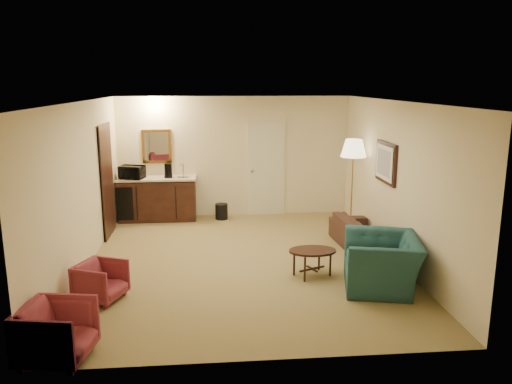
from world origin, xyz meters
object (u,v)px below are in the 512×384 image
rose_chair_far (56,330)px  teal_armchair (382,254)px  microwave (132,171)px  coffee_table (312,263)px  sofa (365,230)px  wetbar_cabinet (158,199)px  floor_lamp (352,186)px  waste_bin (221,211)px  rose_chair_near (101,279)px  coffee_maker (168,171)px

rose_chair_far → teal_armchair: bearing=-59.2°
microwave → teal_armchair: bearing=-25.8°
rose_chair_far → coffee_table: (3.15, 2.10, -0.14)m
sofa → rose_chair_far: (-4.30, -3.20, -0.01)m
wetbar_cabinet → coffee_table: size_ratio=2.28×
coffee_table → microwave: (-3.15, 3.35, 0.88)m
floor_lamp → rose_chair_far: bearing=-135.7°
microwave → wetbar_cabinet: bearing=26.3°
teal_armchair → waste_bin: bearing=-137.6°
rose_chair_near → coffee_maker: (0.61, 3.99, 0.78)m
rose_chair_near → rose_chair_far: 1.51m
rose_chair_far → waste_bin: size_ratio=2.11×
coffee_table → waste_bin: size_ratio=2.16×
coffee_table → wetbar_cabinet: bearing=127.8°
wetbar_cabinet → rose_chair_near: size_ratio=2.80×
sofa → floor_lamp: bearing=-7.1°
wetbar_cabinet → coffee_maker: coffee_maker is taller
waste_bin → coffee_maker: coffee_maker is taller
rose_chair_near → coffee_table: rose_chair_near is taller
sofa → floor_lamp: 1.19m
wetbar_cabinet → teal_armchair: teal_armchair is taller
wetbar_cabinet → coffee_maker: 0.66m
floor_lamp → microwave: floor_lamp is taller
rose_chair_far → floor_lamp: (4.35, 4.25, 0.57)m
sofa → wetbar_cabinet: bearing=54.2°
floor_lamp → rose_chair_near: bearing=-147.0°
wetbar_cabinet → microwave: microwave is taller
sofa → coffee_table: 1.59m
teal_armchair → coffee_maker: size_ratio=3.87×
wetbar_cabinet → rose_chair_near: bearing=-95.2°
wetbar_cabinet → coffee_maker: bearing=-4.5°
rose_chair_far → waste_bin: (1.85, 5.45, -0.18)m
sofa → coffee_maker: (-3.55, 2.30, 0.71)m
microwave → coffee_maker: size_ratio=1.64×
teal_armchair → rose_chair_far: 4.35m
waste_bin → coffee_maker: (-1.10, 0.05, 0.90)m
wetbar_cabinet → sofa: bearing=-31.4°
coffee_table → teal_armchair: bearing=-30.1°
teal_armchair → coffee_maker: (-3.30, 3.92, 0.56)m
rose_chair_far → coffee_maker: coffee_maker is taller
wetbar_cabinet → sofa: 4.46m
rose_chair_far → floor_lamp: size_ratio=0.38×
rose_chair_near → coffee_maker: size_ratio=1.96×
wetbar_cabinet → sofa: (3.80, -2.32, -0.10)m
floor_lamp → coffee_table: bearing=-119.2°
teal_armchair → waste_bin: teal_armchair is taller
wetbar_cabinet → teal_armchair: bearing=-48.0°
teal_armchair → rose_chair_near: teal_armchair is taller
teal_armchair → waste_bin: 4.47m
rose_chair_near → microwave: microwave is taller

